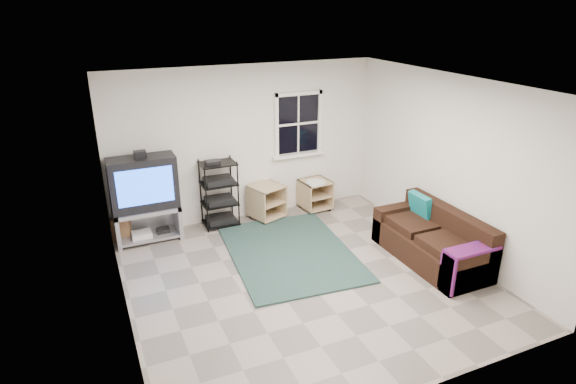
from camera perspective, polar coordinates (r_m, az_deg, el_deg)
name	(u,v)px	position (r m, az deg, el deg)	size (l,w,h in m)	color
room	(298,128)	(8.39, 1.22, 7.59)	(4.60, 4.62, 4.60)	gray
tv_unit	(144,192)	(7.66, -16.67, -0.02)	(0.99, 0.50, 1.46)	#929299
av_rack	(220,198)	(8.02, -8.12, -0.69)	(0.57, 0.42, 1.14)	black
side_table_left	(265,200)	(8.30, -2.74, -0.98)	(0.65, 0.65, 0.60)	tan
side_table_right	(314,192)	(8.66, 3.13, -0.04)	(0.53, 0.55, 0.57)	tan
sofa	(433,242)	(7.27, 16.81, -5.65)	(0.81, 1.82, 0.83)	black
shag_rug	(290,252)	(7.27, 0.25, -7.13)	(1.73, 2.38, 0.03)	#312315
paper_bag	(122,229)	(8.00, -19.10, -4.18)	(0.27, 0.17, 0.38)	#9F6B47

